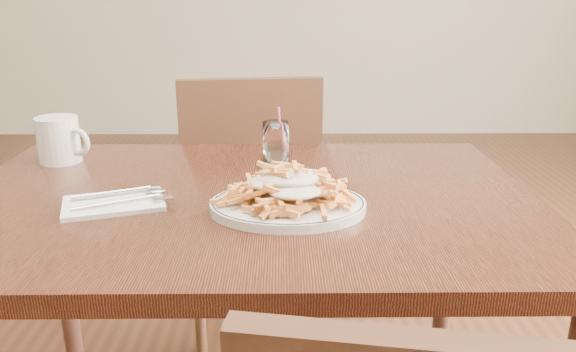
{
  "coord_description": "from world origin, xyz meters",
  "views": [
    {
      "loc": [
        0.08,
        -1.09,
        1.15
      ],
      "look_at": [
        0.09,
        -0.09,
        0.82
      ],
      "focal_mm": 35.0,
      "sensor_mm": 36.0,
      "label": 1
    }
  ],
  "objects_px": {
    "table": "(246,229)",
    "coffee_mug": "(60,140)",
    "chair_far": "(251,195)",
    "loaded_fries": "(288,183)",
    "fries_plate": "(288,205)",
    "water_glass": "(276,145)"
  },
  "relations": [
    {
      "from": "fries_plate",
      "to": "loaded_fries",
      "type": "bearing_deg",
      "value": 0.0
    },
    {
      "from": "chair_far",
      "to": "water_glass",
      "type": "relative_size",
      "value": 6.53
    },
    {
      "from": "table",
      "to": "coffee_mug",
      "type": "relative_size",
      "value": 8.68
    },
    {
      "from": "fries_plate",
      "to": "water_glass",
      "type": "distance_m",
      "value": 0.32
    },
    {
      "from": "fries_plate",
      "to": "coffee_mug",
      "type": "xyz_separation_m",
      "value": [
        -0.55,
        0.33,
        0.05
      ]
    },
    {
      "from": "water_glass",
      "to": "coffee_mug",
      "type": "height_order",
      "value": "water_glass"
    },
    {
      "from": "table",
      "to": "water_glass",
      "type": "height_order",
      "value": "water_glass"
    },
    {
      "from": "fries_plate",
      "to": "loaded_fries",
      "type": "xyz_separation_m",
      "value": [
        0.0,
        0.0,
        0.05
      ]
    },
    {
      "from": "water_glass",
      "to": "coffee_mug",
      "type": "xyz_separation_m",
      "value": [
        -0.53,
        0.01,
        0.01
      ]
    },
    {
      "from": "fries_plate",
      "to": "coffee_mug",
      "type": "distance_m",
      "value": 0.65
    },
    {
      "from": "table",
      "to": "fries_plate",
      "type": "relative_size",
      "value": 3.56
    },
    {
      "from": "chair_far",
      "to": "loaded_fries",
      "type": "bearing_deg",
      "value": -80.84
    },
    {
      "from": "table",
      "to": "water_glass",
      "type": "bearing_deg",
      "value": 74.27
    },
    {
      "from": "loaded_fries",
      "to": "chair_far",
      "type": "bearing_deg",
      "value": 99.16
    },
    {
      "from": "table",
      "to": "chair_far",
      "type": "height_order",
      "value": "chair_far"
    },
    {
      "from": "water_glass",
      "to": "chair_far",
      "type": "bearing_deg",
      "value": 102.57
    },
    {
      "from": "table",
      "to": "coffee_mug",
      "type": "distance_m",
      "value": 0.54
    },
    {
      "from": "table",
      "to": "coffee_mug",
      "type": "xyz_separation_m",
      "value": [
        -0.47,
        0.24,
        0.13
      ]
    },
    {
      "from": "fries_plate",
      "to": "coffee_mug",
      "type": "bearing_deg",
      "value": 149.41
    },
    {
      "from": "chair_far",
      "to": "water_glass",
      "type": "height_order",
      "value": "chair_far"
    },
    {
      "from": "fries_plate",
      "to": "coffee_mug",
      "type": "relative_size",
      "value": 2.44
    },
    {
      "from": "fries_plate",
      "to": "water_glass",
      "type": "relative_size",
      "value": 2.41
    }
  ]
}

